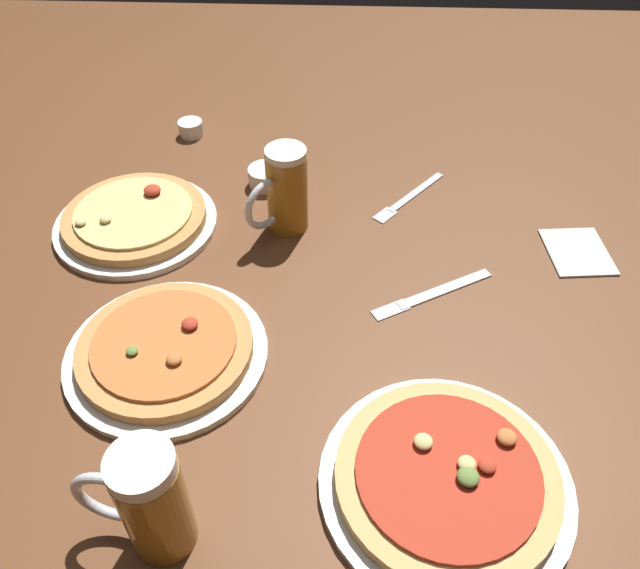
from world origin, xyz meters
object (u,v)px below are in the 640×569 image
object	(u,v)px
fork_left	(408,197)
knife_right	(432,293)
pizza_plate_near	(166,350)
napkin_folded	(578,251)
beer_mug_dark	(149,501)
pizza_plate_side	(447,479)
ramekin_sauce	(191,128)
ramekin_butter	(266,177)
beer_mug_amber	(285,191)
pizza_plate_far	(135,219)

from	to	relation	value
fork_left	knife_right	size ratio (longest dim) A/B	0.82
pizza_plate_near	napkin_folded	bearing A→B (deg)	21.79
beer_mug_dark	napkin_folded	world-z (taller)	beer_mug_dark
pizza_plate_near	pizza_plate_side	xyz separation A→B (m)	(0.38, -0.18, 0.00)
ramekin_sauce	fork_left	distance (m)	0.49
pizza_plate_side	knife_right	bearing A→B (deg)	88.08
pizza_plate_near	ramekin_butter	size ratio (longest dim) A/B	4.26
ramekin_sauce	ramekin_butter	size ratio (longest dim) A/B	0.75
ramekin_sauce	ramekin_butter	world-z (taller)	ramekin_butter
ramekin_sauce	ramekin_butter	bearing A→B (deg)	-44.22
beer_mug_amber	pizza_plate_side	bearing A→B (deg)	-64.49
ramekin_butter	knife_right	xyz separation A→B (m)	(0.29, -0.29, -0.01)
pizza_plate_near	napkin_folded	world-z (taller)	pizza_plate_near
beer_mug_dark	fork_left	world-z (taller)	beer_mug_dark
pizza_plate_side	beer_mug_amber	bearing A→B (deg)	115.51
beer_mug_dark	ramekin_sauce	size ratio (longest dim) A/B	3.20
pizza_plate_far	ramekin_butter	size ratio (longest dim) A/B	4.18
beer_mug_dark	ramekin_sauce	xyz separation A→B (m)	(-0.13, 0.87, -0.07)
fork_left	pizza_plate_far	bearing A→B (deg)	-167.80
pizza_plate_near	fork_left	size ratio (longest dim) A/B	1.77
napkin_folded	knife_right	world-z (taller)	napkin_folded
pizza_plate_near	ramekin_sauce	xyz separation A→B (m)	(-0.08, 0.61, -0.00)
ramekin_butter	pizza_plate_side	bearing A→B (deg)	-65.38
fork_left	beer_mug_amber	bearing A→B (deg)	-157.11
pizza_plate_far	ramekin_sauce	distance (m)	0.31
knife_right	pizza_plate_far	bearing A→B (deg)	163.79
pizza_plate_far	pizza_plate_side	distance (m)	0.69
pizza_plate_far	fork_left	distance (m)	0.50
ramekin_butter	knife_right	distance (m)	0.41
beer_mug_amber	ramekin_butter	bearing A→B (deg)	111.05
pizza_plate_near	knife_right	distance (m)	0.42
pizza_plate_near	napkin_folded	xyz separation A→B (m)	(0.65, 0.26, -0.01)
pizza_plate_far	beer_mug_dark	xyz separation A→B (m)	(0.17, -0.56, 0.06)
ramekin_sauce	napkin_folded	distance (m)	0.81
pizza_plate_side	ramekin_sauce	bearing A→B (deg)	120.26
pizza_plate_near	napkin_folded	size ratio (longest dim) A/B	2.40
napkin_folded	fork_left	bearing A→B (deg)	153.06
pizza_plate_far	ramekin_sauce	xyz separation A→B (m)	(0.04, 0.31, -0.00)
pizza_plate_far	pizza_plate_near	bearing A→B (deg)	-67.91
ramekin_sauce	napkin_folded	size ratio (longest dim) A/B	0.42
napkin_folded	knife_right	bearing A→B (deg)	-156.20
pizza_plate_side	beer_mug_dark	bearing A→B (deg)	-166.97
ramekin_butter	beer_mug_amber	bearing A→B (deg)	-68.95
ramekin_sauce	knife_right	size ratio (longest dim) A/B	0.26
pizza_plate_near	pizza_plate_side	distance (m)	0.42
fork_left	knife_right	xyz separation A→B (m)	(0.02, -0.25, -0.00)
pizza_plate_side	knife_right	xyz separation A→B (m)	(0.01, 0.33, -0.01)
pizza_plate_near	pizza_plate_side	world-z (taller)	pizza_plate_side
ramekin_butter	napkin_folded	size ratio (longest dim) A/B	0.56
napkin_folded	beer_mug_amber	bearing A→B (deg)	174.50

